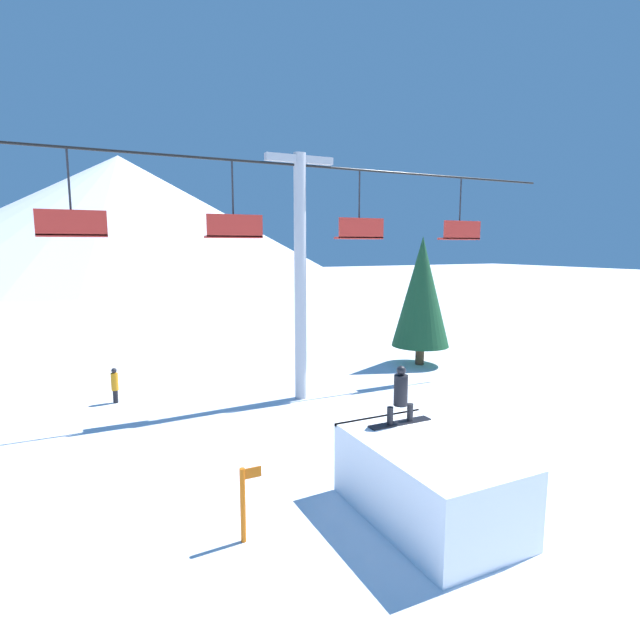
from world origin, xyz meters
name	(u,v)px	position (x,y,z in m)	size (l,w,h in m)	color
ground_plane	(491,514)	(0.00, 0.00, 0.00)	(220.00, 220.00, 0.00)	white
mountain_ridge	(121,218)	(0.00, 83.21, 9.99)	(73.73, 73.73, 19.98)	silver
snow_ramp	(428,481)	(-1.26, 0.45, 0.77)	(2.22, 3.67, 1.53)	white
snowboarder	(401,396)	(-1.09, 1.66, 2.15)	(1.49, 0.30, 1.28)	black
chairlift	(300,252)	(-0.31, 8.75, 5.14)	(21.72, 0.44, 8.40)	#B2B2B7
pine_tree_near	(422,292)	(6.62, 11.08, 3.31)	(2.57, 2.57, 5.78)	#4C3823
trail_marker	(244,502)	(-4.75, 1.26, 0.76)	(0.41, 0.10, 1.41)	orange
distant_skier	(115,384)	(-6.27, 11.06, 0.67)	(0.24, 0.24, 1.23)	black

